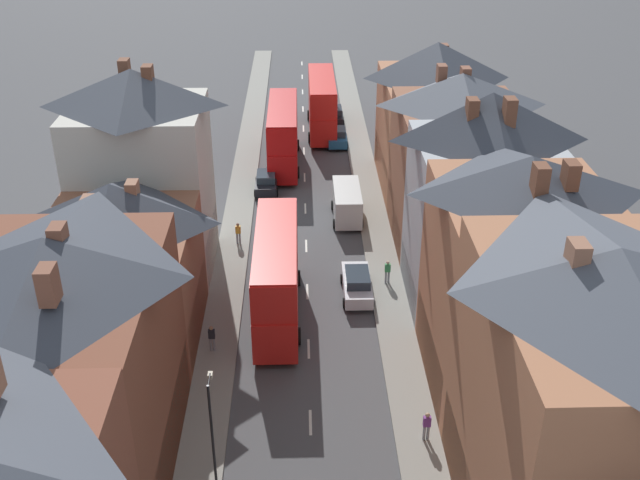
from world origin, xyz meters
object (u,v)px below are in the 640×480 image
Objects in this scene: double_decker_bus_lead at (322,103)px; car_far_grey at (334,114)px; pedestrian_mid_right at (212,337)px; pedestrian_far_left at (388,271)px; double_decker_bus_far_approaching at (277,274)px; delivery_van at (347,202)px; double_decker_bus_mid_street at (283,134)px; pedestrian_far_right at (238,232)px; car_near_silver at (357,283)px; car_parked_right_a at (337,137)px; pedestrian_mid_left at (427,425)px; street_lamp at (212,425)px; car_parked_left_b at (266,181)px.

double_decker_bus_lead is 3.55m from car_far_grey.
pedestrian_far_left is (10.46, 6.87, 0.00)m from pedestrian_mid_right.
delivery_van is (4.91, 12.72, -1.48)m from double_decker_bus_far_approaching.
pedestrian_far_right is (-2.93, -14.70, -1.78)m from double_decker_bus_mid_street.
car_near_silver is at bearing -87.48° from double_decker_bus_lead.
pedestrian_far_right is (-7.84, -19.16, 0.19)m from car_parked_right_a.
pedestrian_mid_right is at bearing -146.71° from pedestrian_far_left.
delivery_van is (4.91, -10.67, -1.48)m from double_decker_bus_mid_street.
pedestrian_mid_left is at bearing -34.07° from pedestrian_mid_right.
double_decker_bus_far_approaching is 34.72m from car_far_grey.
car_near_silver is at bearing -90.00° from delivery_van.
pedestrian_mid_left is 10.18m from street_lamp.
delivery_van is 18.45m from pedestrian_mid_right.
car_near_silver is (4.91, -21.38, -1.97)m from double_decker_bus_mid_street.
double_decker_bus_mid_street is 22.02m from car_near_silver.
double_decker_bus_lead is 1.00× the size of double_decker_bus_far_approaching.
pedestrian_far_left is at bearing -85.31° from car_parked_right_a.
street_lamp is at bearing -93.82° from double_decker_bus_mid_street.
pedestrian_far_right reaches higher than car_far_grey.
pedestrian_mid_right is at bearing 96.58° from street_lamp.
car_near_silver is at bearing 64.13° from street_lamp.
pedestrian_mid_left is 1.00× the size of pedestrian_far_left.
street_lamp reaches higher than pedestrian_far_left.
pedestrian_mid_right reaches higher than car_parked_right_a.
street_lamp is at bearing -105.86° from delivery_van.
double_decker_bus_lead is 1.96× the size of street_lamp.
double_decker_bus_mid_street is at bearing 101.92° from pedestrian_mid_left.
delivery_van is at bearing -86.05° from double_decker_bus_lead.
car_near_silver is at bearing -90.00° from car_parked_right_a.
car_far_grey is at bearing 63.45° from double_decker_bus_lead.
car_far_grey is 31.20m from pedestrian_far_left.
car_parked_left_b reaches higher than car_far_grey.
delivery_van reaches higher than car_far_grey.
car_parked_right_a is at bearing 75.02° from pedestrian_mid_right.
car_near_silver is at bearing -77.07° from double_decker_bus_mid_street.
pedestrian_mid_left is at bearing -88.69° from pedestrian_far_left.
double_decker_bus_lead is 19.08m from delivery_van.
delivery_van reaches higher than pedestrian_far_right.
double_decker_bus_lead reaches higher than car_far_grey.
double_decker_bus_mid_street reaches higher than pedestrian_mid_left.
pedestrian_mid_right is 1.00× the size of pedestrian_far_right.
car_parked_right_a is at bearing -90.00° from car_far_grey.
pedestrian_mid_right is 0.29× the size of street_lamp.
car_far_grey is (0.00, 6.47, -0.04)m from car_parked_right_a.
car_far_grey is (4.91, 34.32, -2.01)m from double_decker_bus_far_approaching.
pedestrian_mid_left is (2.35, -45.30, 0.23)m from car_far_grey.
street_lamp is (-7.35, -15.16, 2.39)m from car_near_silver.
pedestrian_mid_right is at bearing -102.52° from car_far_grey.
pedestrian_mid_right is (-3.53, -3.69, -1.78)m from double_decker_bus_far_approaching.
car_far_grey is 2.68× the size of pedestrian_mid_left.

